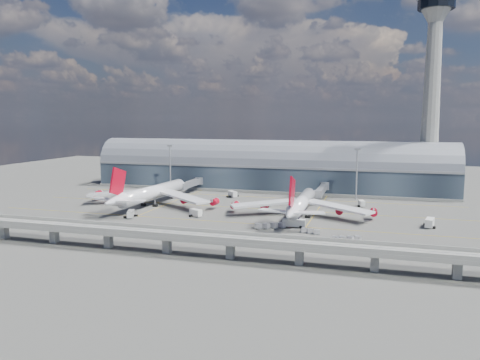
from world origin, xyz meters
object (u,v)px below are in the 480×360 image
(cargo_train_0, at_px, (270,226))
(cargo_train_1, at_px, (310,231))
(floodlight_mast_right, at_px, (357,173))
(cargo_train_2, at_px, (346,239))
(control_tower, at_px, (432,96))
(airliner_right, at_px, (301,204))
(service_truck_1, at_px, (196,213))
(service_truck_0, at_px, (131,214))
(service_truck_3, at_px, (430,223))
(service_truck_5, at_px, (233,194))
(service_truck_2, at_px, (294,223))
(floodlight_mast_left, at_px, (170,167))
(service_truck_4, at_px, (362,203))
(airliner_left, at_px, (151,193))

(cargo_train_0, xyz_separation_m, cargo_train_1, (15.24, -3.40, -0.17))
(floodlight_mast_right, relative_size, cargo_train_2, 2.60)
(control_tower, distance_m, airliner_right, 103.50)
(service_truck_1, bearing_deg, service_truck_0, 134.79)
(service_truck_1, xyz_separation_m, cargo_train_2, (62.09, -22.38, -0.67))
(control_tower, relative_size, service_truck_3, 14.20)
(airliner_right, distance_m, service_truck_5, 55.82)
(airliner_right, height_order, service_truck_2, airliner_right)
(floodlight_mast_left, distance_m, cargo_train_0, 102.21)
(control_tower, height_order, service_truck_1, control_tower)
(service_truck_4, bearing_deg, cargo_train_1, -121.33)
(floodlight_mast_right, height_order, service_truck_3, floodlight_mast_right)
(airliner_right, height_order, service_truck_3, airliner_right)
(cargo_train_2, bearing_deg, service_truck_1, 89.96)
(service_truck_0, bearing_deg, control_tower, 16.31)
(floodlight_mast_right, relative_size, service_truck_3, 3.54)
(floodlight_mast_right, bearing_deg, airliner_left, -154.85)
(floodlight_mast_left, height_order, cargo_train_1, floodlight_mast_left)
(service_truck_1, distance_m, cargo_train_0, 36.03)
(service_truck_0, height_order, service_truck_1, service_truck_1)
(service_truck_0, height_order, service_truck_3, service_truck_3)
(service_truck_0, relative_size, cargo_train_0, 0.63)
(airliner_right, bearing_deg, floodlight_mast_left, 149.01)
(service_truck_1, xyz_separation_m, service_truck_3, (90.36, 7.11, 0.16))
(control_tower, height_order, floodlight_mast_right, control_tower)
(cargo_train_1, bearing_deg, service_truck_2, 25.19)
(control_tower, distance_m, service_truck_5, 114.52)
(floodlight_mast_right, xyz_separation_m, airliner_left, (-90.17, -42.34, -7.65))
(control_tower, xyz_separation_m, service_truck_2, (-54.33, -94.01, -50.05))
(floodlight_mast_left, xyz_separation_m, service_truck_4, (103.30, -16.31, -12.25))
(service_truck_1, height_order, cargo_train_1, service_truck_1)
(cargo_train_1, bearing_deg, service_truck_0, 68.34)
(floodlight_mast_left, distance_m, service_truck_2, 104.93)
(control_tower, xyz_separation_m, airliner_right, (-54.84, -74.51, -46.42))
(service_truck_5, bearing_deg, floodlight_mast_right, -34.07)
(airliner_left, bearing_deg, cargo_train_0, -20.45)
(service_truck_2, xyz_separation_m, service_truck_3, (48.39, 14.25, 0.11))
(service_truck_0, bearing_deg, service_truck_2, -20.41)
(service_truck_2, bearing_deg, cargo_train_1, -142.80)
(cargo_train_0, bearing_deg, service_truck_3, -44.48)
(service_truck_1, distance_m, service_truck_5, 49.78)
(service_truck_2, bearing_deg, floodlight_mast_left, 45.82)
(service_truck_0, distance_m, service_truck_1, 26.54)
(service_truck_3, distance_m, cargo_train_0, 59.43)
(service_truck_5, bearing_deg, service_truck_0, -155.69)
(airliner_left, height_order, service_truck_1, airliner_left)
(floodlight_mast_left, relative_size, airliner_right, 0.41)
(service_truck_1, bearing_deg, cargo_train_2, -84.93)
(control_tower, bearing_deg, service_truck_1, -137.95)
(service_truck_5, relative_size, cargo_train_1, 0.87)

